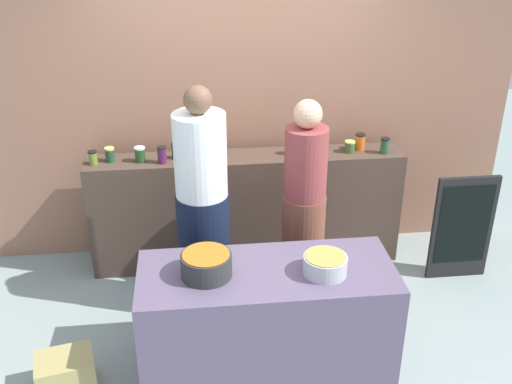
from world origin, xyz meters
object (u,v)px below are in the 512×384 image
at_px(cook_with_tongs, 203,216).
at_px(preserve_jar_5, 200,149).
at_px(cooking_pot_center, 325,265).
at_px(bread_crate, 66,374).
at_px(preserve_jar_7, 292,148).
at_px(preserve_jar_11, 385,146).
at_px(preserve_jar_1, 110,155).
at_px(preserve_jar_8, 313,149).
at_px(preserve_jar_0, 93,158).
at_px(cook_in_cap, 304,213).
at_px(preserve_jar_3, 162,155).
at_px(preserve_jar_4, 176,151).
at_px(preserve_jar_10, 360,142).
at_px(preserve_jar_2, 140,154).
at_px(preserve_jar_6, 222,151).
at_px(chalkboard_sign, 462,228).
at_px(cooking_pot_left, 206,265).
at_px(preserve_jar_9, 350,147).

bearing_deg(cook_with_tongs, preserve_jar_5, 89.55).
height_order(cooking_pot_center, bread_crate, cooking_pot_center).
bearing_deg(preserve_jar_7, preserve_jar_11, -4.56).
height_order(preserve_jar_1, preserve_jar_8, preserve_jar_8).
relative_size(preserve_jar_0, cook_in_cap, 0.07).
relative_size(preserve_jar_3, preserve_jar_4, 1.05).
bearing_deg(preserve_jar_10, preserve_jar_1, -179.29).
bearing_deg(bread_crate, cook_in_cap, 27.15).
bearing_deg(bread_crate, preserve_jar_5, 57.53).
distance_m(preserve_jar_2, cook_in_cap, 1.43).
distance_m(preserve_jar_4, cook_with_tongs, 0.77).
xyz_separation_m(preserve_jar_4, preserve_jar_5, (0.20, 0.01, 0.00)).
height_order(preserve_jar_10, preserve_jar_11, preserve_jar_10).
xyz_separation_m(preserve_jar_3, cooking_pot_center, (1.07, -1.40, -0.24)).
relative_size(preserve_jar_2, preserve_jar_6, 1.23).
bearing_deg(cook_with_tongs, preserve_jar_4, 105.41).
relative_size(preserve_jar_3, preserve_jar_6, 1.37).
xyz_separation_m(preserve_jar_7, chalkboard_sign, (1.39, -0.47, -0.60)).
height_order(preserve_jar_6, preserve_jar_7, preserve_jar_7).
relative_size(preserve_jar_1, cooking_pot_left, 0.37).
height_order(preserve_jar_1, preserve_jar_5, preserve_jar_5).
xyz_separation_m(preserve_jar_5, preserve_jar_10, (1.38, 0.01, -0.00)).
bearing_deg(preserve_jar_2, cook_in_cap, -24.21).
xyz_separation_m(preserve_jar_5, cook_with_tongs, (-0.01, -0.71, -0.26)).
relative_size(cooking_pot_center, cook_with_tongs, 0.15).
bearing_deg(preserve_jar_10, preserve_jar_0, -178.15).
relative_size(preserve_jar_1, preserve_jar_2, 0.95).
bearing_deg(preserve_jar_5, cook_with_tongs, -90.45).
bearing_deg(preserve_jar_1, preserve_jar_10, 0.71).
height_order(preserve_jar_6, cook_in_cap, cook_in_cap).
relative_size(preserve_jar_3, preserve_jar_11, 1.04).
height_order(preserve_jar_3, preserve_jar_5, same).
bearing_deg(preserve_jar_0, preserve_jar_11, -0.74).
bearing_deg(preserve_jar_8, preserve_jar_0, 179.23).
bearing_deg(cooking_pot_center, cook_with_tongs, 134.02).
relative_size(preserve_jar_11, cooking_pot_left, 0.41).
bearing_deg(preserve_jar_8, preserve_jar_11, -0.65).
xyz_separation_m(preserve_jar_5, preserve_jar_11, (1.57, -0.10, -0.00)).
bearing_deg(preserve_jar_10, preserve_jar_8, -167.45).
height_order(cook_in_cap, chalkboard_sign, cook_in_cap).
xyz_separation_m(preserve_jar_3, preserve_jar_11, (1.88, 0.00, -0.00)).
bearing_deg(cooking_pot_left, preserve_jar_5, 89.76).
relative_size(preserve_jar_11, cook_in_cap, 0.08).
xyz_separation_m(cook_with_tongs, chalkboard_sign, (2.18, 0.21, -0.35)).
height_order(preserve_jar_11, cooking_pot_center, preserve_jar_11).
distance_m(preserve_jar_9, preserve_jar_10, 0.12).
distance_m(preserve_jar_2, preserve_jar_10, 1.87).
height_order(preserve_jar_6, chalkboard_sign, preserve_jar_6).
bearing_deg(cook_in_cap, preserve_jar_2, 155.79).
distance_m(cook_in_cap, chalkboard_sign, 1.43).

